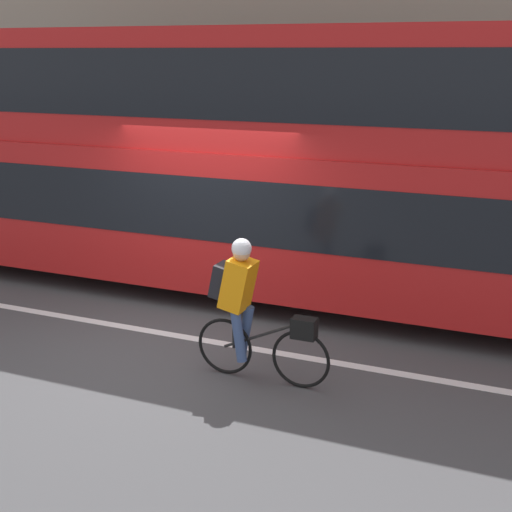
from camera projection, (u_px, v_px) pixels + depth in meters
The scene contains 6 objects.
ground_plane at pixel (171, 342), 8.76m from camera, with size 80.00×80.00×0.00m, color #424244.
road_center_line at pixel (179, 336), 8.94m from camera, with size 50.00×0.14×0.01m, color silver.
sidewalk_curb at pixel (318, 231), 13.87m from camera, with size 60.00×2.08×0.13m.
bus at pixel (226, 149), 10.32m from camera, with size 11.46×2.55×3.75m.
cyclist_on_bike at pixel (248, 304), 7.58m from camera, with size 1.53×0.32×1.57m.
street_sign_post at pixel (179, 152), 14.50m from camera, with size 0.36×0.09×2.37m.
Camera 1 is at (4.13, -7.07, 3.45)m, focal length 50.00 mm.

